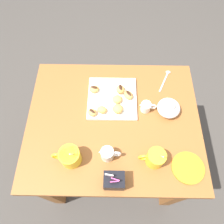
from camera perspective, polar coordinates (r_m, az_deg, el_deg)
name	(u,v)px	position (r m, az deg, el deg)	size (l,w,h in m)	color
ground_plane	(112,159)	(1.80, 0.09, -12.49)	(8.00, 8.00, 0.00)	#423D38
dining_table	(112,132)	(1.24, 0.13, -5.34)	(0.89, 0.74, 0.74)	#935628
pastry_plate_square	(111,98)	(1.16, -0.18, 3.70)	(0.26, 0.26, 0.02)	white
coffee_mug_yellow_left	(154,158)	(1.00, 11.21, -11.96)	(0.12, 0.08, 0.13)	yellow
coffee_mug_yellow_right	(69,156)	(1.00, -11.52, -11.60)	(0.13, 0.09, 0.14)	yellow
cream_pitcher_white	(107,154)	(1.00, -1.45, -11.12)	(0.10, 0.06, 0.07)	white
sugar_caddy	(113,181)	(0.97, 0.26, -17.92)	(0.09, 0.07, 0.11)	black
ice_cream_bowl	(168,107)	(1.13, 14.76, 1.18)	(0.12, 0.12, 0.09)	white
chocolate_sauce_pitcher	(145,107)	(1.12, 8.87, 1.47)	(0.09, 0.05, 0.06)	white
saucer_orange_left	(187,168)	(1.07, 19.43, -13.89)	(0.15, 0.15, 0.01)	orange
loose_spoon_near_saucer	(165,78)	(1.27, 13.92, 8.80)	(0.08, 0.15, 0.01)	silver
beignet_0	(127,95)	(1.14, 4.17, 4.56)	(0.06, 0.04, 0.03)	#DBA351
chocolate_drizzle_0	(128,93)	(1.12, 4.24, 5.08)	(0.04, 0.02, 0.01)	#381E11
beignet_1	(119,89)	(1.15, 2.01, 6.06)	(0.05, 0.05, 0.04)	#DBA351
chocolate_drizzle_1	(120,87)	(1.14, 2.04, 6.66)	(0.04, 0.02, 0.01)	#381E11
beignet_2	(101,110)	(1.09, -2.95, 0.61)	(0.04, 0.05, 0.03)	#DBA351
beignet_3	(117,109)	(1.09, 1.34, 0.84)	(0.05, 0.06, 0.04)	#DBA351
beignet_4	(91,112)	(1.09, -5.55, -0.12)	(0.05, 0.04, 0.03)	#DBA351
chocolate_drizzle_4	(91,111)	(1.08, -5.62, 0.27)	(0.03, 0.01, 0.01)	#381E11
beignet_5	(93,89)	(1.16, -5.02, 6.14)	(0.05, 0.05, 0.03)	#DBA351
chocolate_drizzle_5	(93,87)	(1.15, -5.09, 6.61)	(0.04, 0.02, 0.01)	#381E11
beignet_6	(116,99)	(1.12, 1.16, 3.42)	(0.05, 0.05, 0.03)	#DBA351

